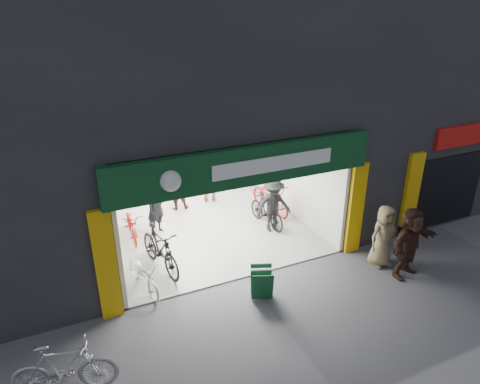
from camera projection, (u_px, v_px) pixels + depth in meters
ground at (245, 278)px, 10.76m from camera, size 60.00×60.00×0.00m
building at (204, 73)px, 13.52m from camera, size 17.00×10.27×8.00m
bike_left_front at (143, 274)px, 10.17m from camera, size 0.89×1.75×0.88m
bike_left_midfront at (160, 249)px, 10.88m from camera, size 0.94×2.07×1.20m
bike_left_midback at (131, 224)px, 12.47m from camera, size 0.66×1.69×0.87m
bike_left_back at (104, 190)px, 14.50m from camera, size 0.77×1.87×1.09m
bike_right_front at (267, 211)px, 13.12m from camera, size 0.69×1.76×1.03m
bike_right_mid at (271, 197)px, 14.05m from camera, size 0.92×1.99×1.00m
bike_right_back at (244, 172)px, 15.91m from camera, size 0.67×1.96×1.16m
parked_bike at (64, 369)px, 7.38m from camera, size 1.89×0.94×1.10m
customer_a at (155, 205)px, 12.46m from camera, size 0.82×0.78×1.88m
customer_b at (176, 188)px, 14.07m from camera, size 0.83×0.69×1.56m
customer_c at (273, 206)px, 12.63m from camera, size 1.15×0.70×1.72m
customer_d at (210, 177)px, 14.52m from camera, size 1.17×0.76×1.85m
pedestrian_near at (383, 236)px, 11.01m from camera, size 0.84×0.56×1.69m
pedestrian_far at (409, 243)px, 10.53m from camera, size 1.80×0.94×1.86m
sandwich_board at (262, 282)px, 9.88m from camera, size 0.65×0.66×0.77m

